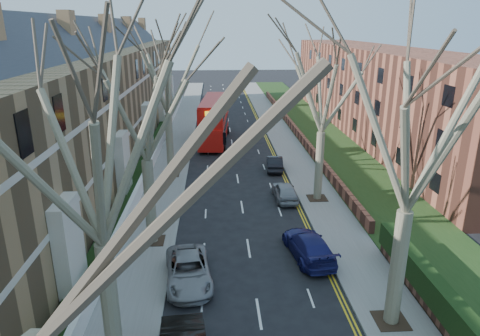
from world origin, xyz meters
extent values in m
cube|color=slate|center=(-6.00, 39.00, 0.06)|extent=(3.00, 102.00, 0.12)
cube|color=slate|center=(6.00, 39.00, 0.06)|extent=(3.00, 102.00, 0.12)
cube|color=olive|center=(-13.80, 31.00, 5.00)|extent=(9.00, 78.00, 10.00)
cube|color=#2E3138|center=(-13.80, 31.00, 11.00)|extent=(4.67, 78.00, 4.67)
cube|color=beige|center=(-9.35, 31.00, 3.50)|extent=(0.12, 78.00, 0.35)
cube|color=beige|center=(-9.35, 31.00, 7.00)|extent=(0.12, 78.00, 0.35)
cube|color=brown|center=(17.50, 43.00, 5.00)|extent=(8.00, 54.00, 10.00)
cube|color=brown|center=(7.70, 43.00, 0.57)|extent=(0.35, 54.00, 0.90)
cube|color=white|center=(-7.65, 31.00, 0.62)|extent=(0.30, 78.00, 1.00)
cube|color=#1B3513|center=(10.50, 39.00, 0.15)|extent=(6.00, 102.00, 0.06)
cylinder|color=#6E664E|center=(-5.70, 6.00, 2.75)|extent=(0.64, 0.64, 5.25)
cylinder|color=#6E664E|center=(-5.70, 16.00, 2.66)|extent=(0.64, 0.64, 5.07)
cube|color=#2D2116|center=(-5.70, 16.00, 0.14)|extent=(1.40, 1.40, 0.05)
cylinder|color=#6E664E|center=(-5.70, 28.00, 2.75)|extent=(0.60, 0.60, 5.25)
cube|color=#2D2116|center=(-5.70, 28.00, 0.14)|extent=(1.40, 1.40, 0.05)
cylinder|color=#6E664E|center=(5.70, 8.00, 2.75)|extent=(0.64, 0.64, 5.25)
cube|color=#2D2116|center=(5.70, 8.00, 0.14)|extent=(1.40, 1.40, 0.05)
cylinder|color=#6E664E|center=(5.70, 22.00, 2.66)|extent=(0.60, 0.60, 5.07)
cube|color=#2D2116|center=(5.70, 22.00, 0.14)|extent=(1.40, 1.40, 0.05)
cube|color=#B9120D|center=(-1.91, 39.35, 1.47)|extent=(3.45, 11.38, 2.24)
cube|color=#B9120D|center=(-1.91, 39.35, 3.61)|extent=(3.40, 10.82, 2.04)
cube|color=black|center=(-1.91, 39.35, 1.93)|extent=(3.39, 10.49, 0.92)
cube|color=black|center=(-1.91, 39.35, 3.71)|extent=(3.37, 10.26, 0.92)
imported|color=gray|center=(-3.30, 11.72, 0.67)|extent=(2.74, 5.03, 1.34)
imported|color=navy|center=(3.28, 13.83, 0.70)|extent=(2.62, 5.07, 1.41)
imported|color=gray|center=(3.27, 22.21, 0.66)|extent=(1.69, 3.94, 1.33)
imported|color=black|center=(3.46, 29.19, 0.64)|extent=(1.74, 4.03, 1.29)
camera|label=1|loc=(-1.82, -7.21, 12.43)|focal=32.00mm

